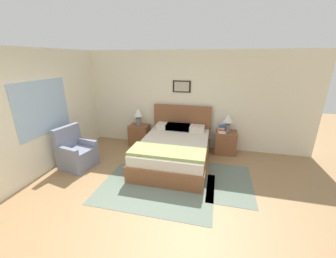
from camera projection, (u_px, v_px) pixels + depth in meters
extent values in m
plane|color=#99754C|center=(134.00, 216.00, 3.30)|extent=(16.00, 16.00, 0.00)
cube|color=beige|center=(174.00, 100.00, 5.66)|extent=(7.22, 0.06, 2.60)
cube|color=black|center=(182.00, 87.00, 5.45)|extent=(0.48, 0.02, 0.31)
cube|color=#B2A893|center=(182.00, 87.00, 5.43)|extent=(0.39, 0.00, 0.25)
cube|color=beige|center=(58.00, 108.00, 4.79)|extent=(0.06, 5.40, 2.60)
cube|color=#9EBCDB|center=(43.00, 108.00, 4.33)|extent=(0.02, 1.37, 1.12)
cube|color=slate|center=(156.00, 188.00, 4.00)|extent=(2.21, 1.50, 0.01)
cube|color=slate|center=(230.00, 182.00, 4.19)|extent=(0.89, 1.49, 0.01)
cube|color=brown|center=(174.00, 158.00, 4.92)|extent=(1.58, 2.13, 0.28)
cube|color=brown|center=(163.00, 174.00, 3.91)|extent=(1.58, 0.06, 0.08)
cube|color=beige|center=(174.00, 147.00, 4.83)|extent=(1.51, 2.04, 0.30)
cube|color=brown|center=(182.00, 116.00, 5.63)|extent=(1.58, 0.06, 0.61)
cube|color=#8E9E5B|center=(167.00, 152.00, 4.16)|extent=(1.55, 0.60, 0.06)
cube|color=beige|center=(167.00, 126.00, 5.58)|extent=(0.52, 0.32, 0.14)
cube|color=beige|center=(194.00, 128.00, 5.41)|extent=(0.52, 0.32, 0.14)
cube|color=slate|center=(180.00, 127.00, 5.49)|extent=(0.52, 0.32, 0.14)
cube|color=slate|center=(176.00, 127.00, 5.52)|extent=(0.52, 0.32, 0.14)
cube|color=gray|center=(78.00, 158.00, 4.74)|extent=(0.77, 0.78, 0.45)
cube|color=gray|center=(67.00, 137.00, 4.69)|extent=(0.25, 0.67, 0.50)
cube|color=gray|center=(86.00, 142.00, 4.88)|extent=(0.66, 0.23, 0.14)
cube|color=gray|center=(66.00, 151.00, 4.40)|extent=(0.66, 0.23, 0.14)
cube|color=brown|center=(139.00, 135.00, 5.94)|extent=(0.54, 0.41, 0.59)
sphere|color=#332D28|center=(136.00, 132.00, 5.68)|extent=(0.02, 0.02, 0.02)
cube|color=brown|center=(226.00, 142.00, 5.40)|extent=(0.54, 0.41, 0.59)
sphere|color=#332D28|center=(226.00, 140.00, 5.15)|extent=(0.02, 0.02, 0.02)
cylinder|color=slate|center=(139.00, 122.00, 5.78)|extent=(0.15, 0.15, 0.22)
cylinder|color=slate|center=(138.00, 117.00, 5.73)|extent=(0.02, 0.02, 0.06)
cone|color=silver|center=(138.00, 112.00, 5.69)|extent=(0.26, 0.26, 0.21)
cylinder|color=slate|center=(227.00, 128.00, 5.25)|extent=(0.15, 0.15, 0.22)
cylinder|color=slate|center=(228.00, 123.00, 5.20)|extent=(0.02, 0.02, 0.06)
cone|color=silver|center=(228.00, 118.00, 5.15)|extent=(0.26, 0.26, 0.21)
cube|color=silver|center=(222.00, 131.00, 5.29)|extent=(0.21, 0.27, 0.04)
cube|color=silver|center=(222.00, 130.00, 5.28)|extent=(0.21, 0.25, 0.03)
cube|color=#B7332D|center=(222.00, 129.00, 5.27)|extent=(0.17, 0.24, 0.04)
cube|color=beige|center=(222.00, 128.00, 5.25)|extent=(0.18, 0.24, 0.04)
cube|color=#335693|center=(222.00, 126.00, 5.24)|extent=(0.21, 0.24, 0.03)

